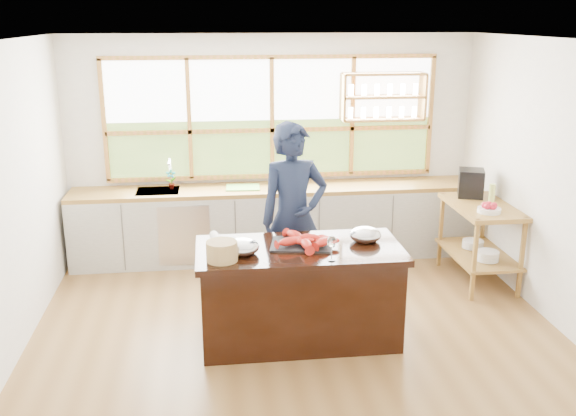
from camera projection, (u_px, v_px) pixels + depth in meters
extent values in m
plane|color=olive|center=(296.00, 328.00, 6.20)|extent=(5.00, 5.00, 0.00)
cube|color=silver|center=(272.00, 146.00, 7.95)|extent=(5.00, 0.02, 2.70)
cube|color=silver|center=(350.00, 297.00, 3.67)|extent=(5.00, 0.02, 2.70)
cube|color=silver|center=(9.00, 203.00, 5.51)|extent=(0.02, 4.50, 2.70)
cube|color=silver|center=(556.00, 185.00, 6.11)|extent=(0.02, 4.50, 2.70)
cube|color=silver|center=(297.00, 40.00, 5.42)|extent=(5.00, 4.50, 0.02)
cube|color=#C07A3E|center=(272.00, 118.00, 7.82)|extent=(4.05, 0.06, 1.50)
cube|color=white|center=(272.00, 89.00, 7.74)|extent=(3.98, 0.01, 0.75)
cube|color=#39581E|center=(272.00, 148.00, 7.95)|extent=(3.98, 0.01, 0.70)
cube|color=#C07A3E|center=(384.00, 74.00, 7.72)|extent=(1.00, 0.28, 0.03)
cube|color=#C07A3E|center=(383.00, 97.00, 7.80)|extent=(1.00, 0.28, 0.03)
cube|color=#C07A3E|center=(382.00, 119.00, 7.88)|extent=(1.00, 0.28, 0.03)
cube|color=#C07A3E|center=(343.00, 97.00, 7.74)|extent=(0.03, 0.28, 0.55)
cube|color=#C07A3E|center=(423.00, 96.00, 7.86)|extent=(0.03, 0.28, 0.55)
cube|color=beige|center=(275.00, 224.00, 7.92)|extent=(4.90, 0.62, 0.85)
cube|color=silver|center=(184.00, 236.00, 7.49)|extent=(0.60, 0.01, 0.72)
cube|color=olive|center=(275.00, 189.00, 7.79)|extent=(4.90, 0.62, 0.05)
cube|color=silver|center=(158.00, 197.00, 7.64)|extent=(0.50, 0.42, 0.16)
cube|color=olive|center=(522.00, 258.00, 6.74)|extent=(0.04, 0.04, 0.90)
cube|color=olive|center=(483.00, 228.00, 7.69)|extent=(0.04, 0.04, 0.90)
cube|color=olive|center=(474.00, 260.00, 6.68)|extent=(0.04, 0.04, 0.90)
cube|color=olive|center=(441.00, 230.00, 7.63)|extent=(0.04, 0.04, 0.90)
cube|color=olive|center=(478.00, 254.00, 7.22)|extent=(0.62, 1.10, 0.03)
cube|color=olive|center=(482.00, 207.00, 7.06)|extent=(0.62, 1.10, 0.05)
cylinder|color=white|center=(488.00, 256.00, 6.96)|extent=(0.24, 0.24, 0.11)
cylinder|color=white|center=(473.00, 245.00, 7.35)|extent=(0.24, 0.24, 0.09)
cube|color=black|center=(299.00, 297.00, 5.89)|extent=(1.77, 0.82, 0.84)
cube|color=black|center=(299.00, 251.00, 5.76)|extent=(1.85, 0.90, 0.06)
imported|color=#141C32|center=(294.00, 218.00, 6.38)|extent=(0.78, 0.60, 1.92)
imported|color=slate|center=(171.00, 179.00, 7.66)|extent=(0.14, 0.10, 0.24)
cube|color=#6BB94A|center=(243.00, 187.00, 7.74)|extent=(0.41, 0.32, 0.01)
cube|color=black|center=(471.00, 183.00, 7.34)|extent=(0.36, 0.37, 0.31)
cylinder|color=#ACC95A|center=(492.00, 196.00, 6.92)|extent=(0.08, 0.08, 0.26)
cylinder|color=white|center=(489.00, 210.00, 6.77)|extent=(0.25, 0.25, 0.05)
sphere|color=red|center=(494.00, 206.00, 6.76)|extent=(0.07, 0.07, 0.07)
sphere|color=red|center=(489.00, 204.00, 6.80)|extent=(0.07, 0.07, 0.07)
sphere|color=red|center=(485.00, 205.00, 6.78)|extent=(0.07, 0.07, 0.07)
sphere|color=red|center=(487.00, 207.00, 6.72)|extent=(0.07, 0.07, 0.07)
sphere|color=red|center=(493.00, 207.00, 6.71)|extent=(0.07, 0.07, 0.07)
cube|color=black|center=(302.00, 245.00, 5.80)|extent=(0.62, 0.50, 0.02)
ellipsoid|color=red|center=(289.00, 242.00, 5.72)|extent=(0.23, 0.15, 0.08)
ellipsoid|color=red|center=(310.00, 238.00, 5.81)|extent=(0.23, 0.14, 0.08)
ellipsoid|color=red|center=(323.00, 242.00, 5.71)|extent=(0.21, 0.21, 0.08)
ellipsoid|color=red|center=(295.00, 235.00, 5.89)|extent=(0.18, 0.23, 0.08)
ellipsoid|color=red|center=(306.00, 245.00, 5.65)|extent=(0.11, 0.22, 0.08)
ellipsoid|color=silver|center=(242.00, 247.00, 5.58)|extent=(0.30, 0.30, 0.15)
ellipsoid|color=silver|center=(365.00, 235.00, 5.90)|extent=(0.29, 0.29, 0.14)
cylinder|color=white|center=(332.00, 260.00, 5.44)|extent=(0.06, 0.06, 0.01)
cylinder|color=white|center=(332.00, 253.00, 5.42)|extent=(0.01, 0.01, 0.13)
ellipsoid|color=white|center=(332.00, 242.00, 5.39)|extent=(0.08, 0.08, 0.10)
cylinder|color=tan|center=(222.00, 251.00, 5.42)|extent=(0.27, 0.27, 0.17)
cylinder|color=white|center=(217.00, 240.00, 5.83)|extent=(0.13, 0.31, 0.08)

